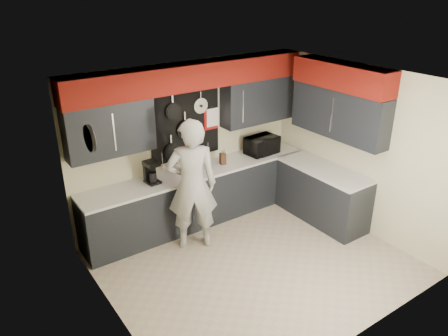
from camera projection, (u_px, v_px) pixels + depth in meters
ground at (254, 263)px, 6.24m from camera, size 4.00×4.00×0.00m
back_wall_assembly at (192, 101)px, 6.63m from camera, size 4.00×0.36×2.60m
right_wall_assembly at (342, 106)px, 6.62m from camera, size 0.36×3.50×2.60m
left_wall_assembly at (110, 223)px, 4.66m from camera, size 0.05×3.50×2.60m
base_cabinets at (235, 195)px, 7.15m from camera, size 3.95×2.20×0.92m
microwave at (262, 145)px, 7.54m from camera, size 0.58×0.42×0.30m
knife_block at (223, 159)px, 7.13m from camera, size 0.10×0.10×0.19m
utensil_crock at (178, 169)px, 6.80m from camera, size 0.12×0.12×0.16m
coffee_maker at (151, 171)px, 6.47m from camera, size 0.21×0.25×0.34m
person at (192, 185)px, 6.26m from camera, size 0.86×0.74×2.00m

